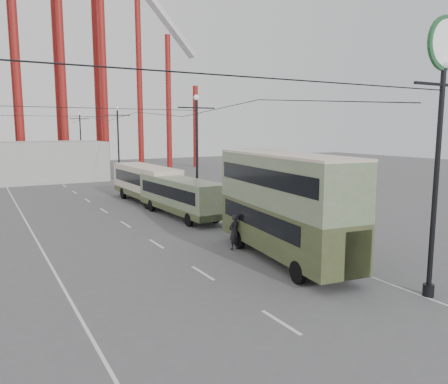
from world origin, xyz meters
TOP-DOWN VIEW (x-y plane):
  - ground at (0.00, 0.00)m, footprint 160.00×160.00m
  - road_markings at (-0.86, 19.70)m, footprint 12.52×120.00m
  - lamp_post_near at (5.60, -3.00)m, footprint 3.20×0.44m
  - lamp_post_mid at (5.60, 18.00)m, footprint 3.20×0.44m
  - lamp_post_far at (5.60, 40.00)m, footprint 3.20×0.44m
  - lamp_post_distant at (5.60, 62.00)m, footprint 3.20×0.44m
  - roller_coaster at (-2.49, 56.89)m, footprint 52.95×5.00m
  - fairground_shed at (-6.00, 47.00)m, footprint 22.00×10.00m
  - double_decker_bus at (3.52, 3.82)m, footprint 3.79×10.41m
  - single_decker_green at (3.53, 16.75)m, footprint 2.85×10.42m
  - single_decker_cream at (3.51, 24.35)m, footprint 2.91×10.68m
  - pedestrian at (2.35, 6.75)m, footprint 0.82×0.64m

SIDE VIEW (x-z plane):
  - ground at x=0.00m, z-range 0.00..0.00m
  - road_markings at x=-0.86m, z-range 0.00..0.01m
  - pedestrian at x=2.35m, z-range 0.00..1.98m
  - single_decker_green at x=3.53m, z-range 0.19..3.11m
  - single_decker_cream at x=3.51m, z-range 0.21..3.51m
  - fairground_shed at x=-6.00m, z-range 0.00..5.00m
  - double_decker_bus at x=3.52m, z-range 0.33..5.79m
  - lamp_post_mid at x=5.60m, z-range 0.02..9.34m
  - lamp_post_far at x=5.60m, z-range 0.02..9.34m
  - lamp_post_distant at x=5.60m, z-range 0.02..9.34m
  - lamp_post_near at x=5.60m, z-range 2.46..13.26m
  - roller_coaster at x=-2.49m, z-range -4.82..50.66m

